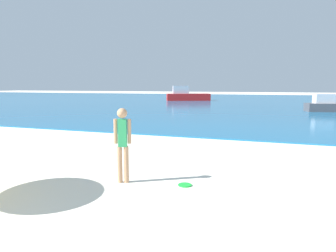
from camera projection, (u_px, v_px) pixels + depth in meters
The scene contains 5 objects.
water at pixel (256, 101), 40.18m from camera, with size 160.00×60.00×0.06m, color #1E6B9E.
person_standing at pixel (123, 141), 6.59m from camera, with size 0.36×0.22×1.64m.
frisbee at pixel (185, 185), 6.50m from camera, with size 0.29×0.29×0.03m, color green.
boat_near at pixel (331, 105), 24.16m from camera, with size 4.29×2.30×1.39m.
boat_far at pixel (187, 95), 41.81m from camera, with size 6.15×4.08×2.00m.
Camera 1 is at (2.52, -0.62, 2.12)m, focal length 32.51 mm.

